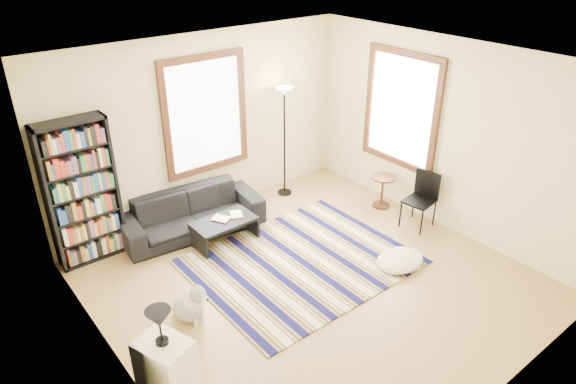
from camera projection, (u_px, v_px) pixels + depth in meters
floor at (312, 284)px, 6.70m from camera, size 5.00×5.00×0.10m
ceiling at (318, 61)px, 5.35m from camera, size 5.00×5.00×0.10m
wall_back at (204, 126)px, 7.79m from camera, size 5.00×0.10×2.80m
wall_front at (517, 292)px, 4.26m from camera, size 5.00×0.10×2.80m
wall_left at (102, 265)px, 4.61m from camera, size 0.10×5.00×2.80m
wall_right at (446, 135)px, 7.44m from camera, size 0.10×5.00×2.80m
window_back at (205, 115)px, 7.64m from camera, size 1.20×0.06×1.60m
window_right at (401, 109)px, 7.85m from camera, size 0.06×1.20×1.60m
rug at (301, 261)px, 7.04m from camera, size 2.84×2.27×0.02m
sofa at (192, 213)px, 7.62m from camera, size 2.18×1.07×0.61m
bookshelf at (82, 193)px, 6.70m from camera, size 0.90×0.30×2.00m
coffee_table at (225, 231)px, 7.42m from camera, size 0.99×0.69×0.36m
book_a at (218, 222)px, 7.27m from camera, size 0.30×0.28×0.02m
book_b at (231, 215)px, 7.45m from camera, size 0.25×0.28×0.02m
floor_cushion at (400, 260)px, 6.93m from camera, size 0.87×0.78×0.18m
floor_lamp at (285, 143)px, 8.42m from camera, size 0.39×0.39×1.86m
side_table at (382, 191)px, 8.32m from camera, size 0.41×0.41×0.54m
folding_chair at (419, 201)px, 7.69m from camera, size 0.47×0.46×0.86m
white_cabinet at (167, 370)px, 4.88m from camera, size 0.52×0.60×0.70m
table_lamp at (160, 327)px, 4.63m from camera, size 0.31×0.31×0.38m
dog at (187, 301)px, 5.93m from camera, size 0.52×0.60×0.50m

